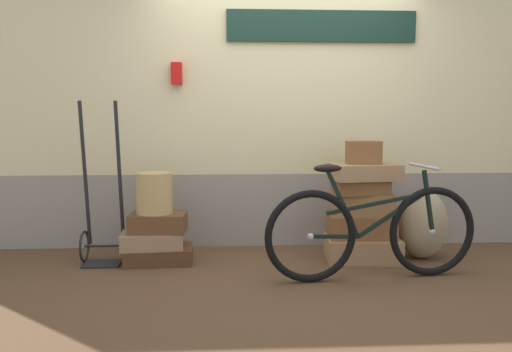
# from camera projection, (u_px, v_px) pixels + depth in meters

# --- Properties ---
(ground) EXTENTS (9.61, 5.20, 0.06)m
(ground) POSITION_uv_depth(u_px,v_px,m) (295.00, 272.00, 4.22)
(ground) COLOR #513823
(station_building) EXTENTS (7.61, 0.74, 2.66)m
(station_building) POSITION_uv_depth(u_px,v_px,m) (286.00, 110.00, 4.90)
(station_building) COLOR gray
(station_building) RESTS_ON ground
(suitcase_0) EXTENTS (0.60, 0.40, 0.14)m
(suitcase_0) POSITION_uv_depth(u_px,v_px,m) (159.00, 255.00, 4.38)
(suitcase_0) COLOR #4C2D19
(suitcase_0) RESTS_ON ground
(suitcase_1) EXTENTS (0.55, 0.36, 0.14)m
(suitcase_1) POSITION_uv_depth(u_px,v_px,m) (152.00, 240.00, 4.33)
(suitcase_1) COLOR #937051
(suitcase_1) RESTS_ON suitcase_0
(suitcase_2) EXTENTS (0.49, 0.31, 0.16)m
(suitcase_2) POSITION_uv_depth(u_px,v_px,m) (158.00, 223.00, 4.33)
(suitcase_2) COLOR brown
(suitcase_2) RESTS_ON suitcase_1
(suitcase_3) EXTENTS (0.66, 0.46, 0.20)m
(suitcase_3) POSITION_uv_depth(u_px,v_px,m) (362.00, 248.00, 4.46)
(suitcase_3) COLOR #9E754C
(suitcase_3) RESTS_ON ground
(suitcase_4) EXTENTS (0.59, 0.42, 0.20)m
(suitcase_4) POSITION_uv_depth(u_px,v_px,m) (361.00, 225.00, 4.46)
(suitcase_4) COLOR brown
(suitcase_4) RESTS_ON suitcase_3
(suitcase_5) EXTENTS (0.54, 0.39, 0.19)m
(suitcase_5) POSITION_uv_depth(u_px,v_px,m) (363.00, 204.00, 4.44)
(suitcase_5) COLOR olive
(suitcase_5) RESTS_ON suitcase_4
(suitcase_6) EXTENTS (0.47, 0.31, 0.13)m
(suitcase_6) POSITION_uv_depth(u_px,v_px,m) (360.00, 187.00, 4.38)
(suitcase_6) COLOR brown
(suitcase_6) RESTS_ON suitcase_5
(suitcase_7) EXTENTS (0.61, 0.42, 0.14)m
(suitcase_7) POSITION_uv_depth(u_px,v_px,m) (365.00, 172.00, 4.37)
(suitcase_7) COLOR #9E754C
(suitcase_7) RESTS_ON suitcase_6
(suitcase_8) EXTENTS (0.31, 0.21, 0.20)m
(suitcase_8) POSITION_uv_depth(u_px,v_px,m) (363.00, 152.00, 4.36)
(suitcase_8) COLOR brown
(suitcase_8) RESTS_ON suitcase_7
(wicker_basket) EXTENTS (0.31, 0.31, 0.35)m
(wicker_basket) POSITION_uv_depth(u_px,v_px,m) (154.00, 193.00, 4.32)
(wicker_basket) COLOR tan
(wicker_basket) RESTS_ON suitcase_2
(luggage_trolley) EXTENTS (0.38, 0.36, 1.40)m
(luggage_trolley) POSITION_uv_depth(u_px,v_px,m) (104.00, 223.00, 4.36)
(luggage_trolley) COLOR black
(luggage_trolley) RESTS_ON ground
(burlap_sack) EXTENTS (0.44, 0.37, 0.62)m
(burlap_sack) POSITION_uv_depth(u_px,v_px,m) (422.00, 224.00, 4.48)
(burlap_sack) COLOR #9E8966
(burlap_sack) RESTS_ON ground
(bicycle) EXTENTS (1.71, 0.46, 0.91)m
(bicycle) POSITION_uv_depth(u_px,v_px,m) (372.00, 232.00, 3.90)
(bicycle) COLOR black
(bicycle) RESTS_ON ground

